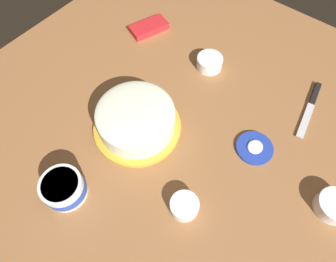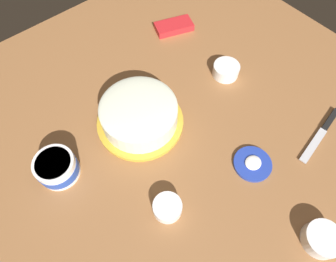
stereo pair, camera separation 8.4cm
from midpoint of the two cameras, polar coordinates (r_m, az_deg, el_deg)
ground_plane at (r=0.86m, az=0.62°, el=-2.38°), size 1.54×1.54×0.00m
frosted_cake at (r=0.86m, az=-9.20°, el=1.99°), size 0.27×0.27×0.10m
frosting_tub at (r=0.83m, az=-23.00°, el=-10.78°), size 0.11×0.11×0.07m
frosting_tub_lid at (r=0.87m, az=14.38°, el=-3.54°), size 0.11×0.11×0.02m
spreading_knife at (r=1.02m, az=24.74°, el=4.69°), size 0.24×0.06×0.01m
sprinkle_bowl_green at (r=0.77m, az=0.10°, el=-15.07°), size 0.08×0.08×0.04m
sprinkle_bowl_blue at (r=1.03m, az=5.97°, el=13.38°), size 0.09×0.09×0.04m
sprinkle_bowl_rainbow at (r=0.86m, az=27.90°, el=-13.37°), size 0.09×0.09×0.04m
candy_box_lower at (r=1.17m, az=-6.03°, el=19.83°), size 0.16×0.12×0.03m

